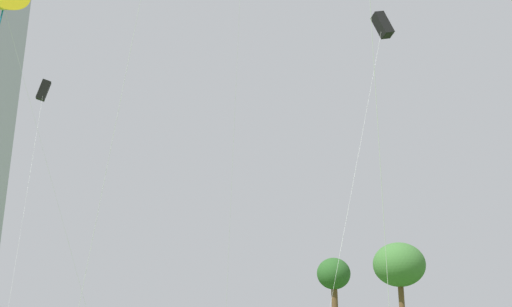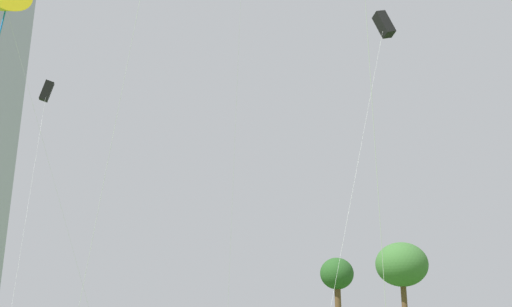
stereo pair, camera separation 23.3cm
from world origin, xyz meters
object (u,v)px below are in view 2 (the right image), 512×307
at_px(kite_flying_2, 384,25).
at_px(kite_flying_4, 4,1).
at_px(park_tree_0, 402,265).
at_px(park_tree_1, 337,275).
at_px(kite_flying_5, 47,91).

relative_size(kite_flying_2, kite_flying_4, 0.88).
height_order(park_tree_0, park_tree_1, park_tree_1).
bearing_deg(kite_flying_5, kite_flying_2, -48.15).
height_order(kite_flying_2, park_tree_0, kite_flying_2).
xyz_separation_m(kite_flying_5, park_tree_1, (28.85, -0.25, -15.91)).
distance_m(kite_flying_2, kite_flying_4, 25.40).
bearing_deg(park_tree_1, kite_flying_2, -108.63).
bearing_deg(park_tree_1, park_tree_0, -98.75).
bearing_deg(kite_flying_5, park_tree_0, -29.81).
distance_m(kite_flying_5, park_tree_1, 32.94).
xyz_separation_m(kite_flying_2, park_tree_1, (7.83, 23.21, -14.21)).
xyz_separation_m(kite_flying_4, kite_flying_5, (2.60, 14.41, -0.50)).
bearing_deg(kite_flying_4, kite_flying_5, 79.77).
height_order(kite_flying_5, park_tree_1, kite_flying_5).
bearing_deg(park_tree_0, kite_flying_4, 178.44).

